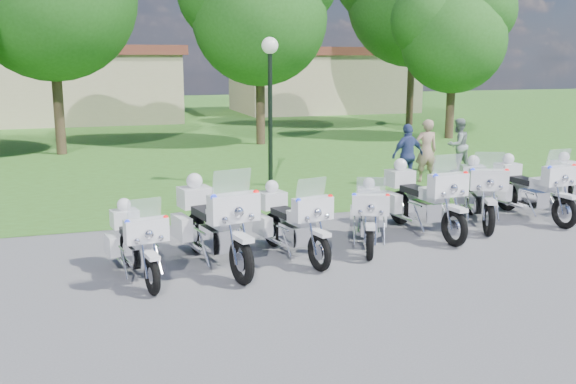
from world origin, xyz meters
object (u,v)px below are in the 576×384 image
object	(u,v)px
motorcycle_0	(136,241)
bystander_b	(458,145)
motorcycle_2	(291,221)
motorcycle_6	(530,187)
bystander_c	(408,155)
motorcycle_1	(213,222)
motorcycle_5	(479,191)
bystander_a	(426,151)
lamp_post	(270,74)
motorcycle_4	(422,198)
motorcycle_3	(369,214)

from	to	relation	value
motorcycle_0	bystander_b	distance (m)	12.33
motorcycle_2	motorcycle_6	world-z (taller)	motorcycle_6
motorcycle_2	bystander_c	xyz separation A→B (m)	(4.94, 5.05, 0.21)
motorcycle_1	motorcycle_5	bearing A→B (deg)	178.97
motorcycle_1	motorcycle_6	size ratio (longest dim) A/B	1.08
motorcycle_2	motorcycle_5	world-z (taller)	motorcycle_5
motorcycle_2	bystander_b	distance (m)	10.01
bystander_a	bystander_b	distance (m)	2.12
lamp_post	bystander_a	size ratio (longest dim) A/B	2.26
bystander_a	bystander_c	world-z (taller)	bystander_a
motorcycle_4	lamp_post	xyz separation A→B (m)	(-1.51, 5.60, 2.30)
motorcycle_2	motorcycle_4	distance (m)	3.02
motorcycle_3	bystander_b	size ratio (longest dim) A/B	1.22
motorcycle_4	bystander_a	distance (m)	5.52
bystander_b	bystander_a	bearing A→B (deg)	19.72
motorcycle_4	motorcycle_5	distance (m)	1.58
motorcycle_3	lamp_post	bearing A→B (deg)	-65.53
bystander_b	motorcycle_0	bearing A→B (deg)	20.39
bystander_a	bystander_c	distance (m)	0.89
motorcycle_3	motorcycle_5	bearing A→B (deg)	-140.59
motorcycle_3	motorcycle_6	world-z (taller)	motorcycle_6
motorcycle_1	motorcycle_3	bearing A→B (deg)	173.32
motorcycle_1	motorcycle_2	bearing A→B (deg)	171.89
motorcycle_3	motorcycle_4	world-z (taller)	motorcycle_4
bystander_a	bystander_b	xyz separation A→B (m)	(1.77, 1.18, -0.06)
motorcycle_6	lamp_post	size ratio (longest dim) A/B	0.60
bystander_b	bystander_c	world-z (taller)	bystander_c
motorcycle_4	motorcycle_6	xyz separation A→B (m)	(2.87, 0.38, -0.03)
motorcycle_3	motorcycle_6	xyz separation A→B (m)	(4.23, 0.90, 0.08)
motorcycle_4	motorcycle_6	bearing A→B (deg)	-178.63
motorcycle_6	motorcycle_1	bearing A→B (deg)	4.35
motorcycle_2	bystander_b	world-z (taller)	bystander_b
motorcycle_2	motorcycle_3	world-z (taller)	motorcycle_2
motorcycle_0	bystander_a	world-z (taller)	bystander_a
motorcycle_1	motorcycle_6	distance (m)	7.29
lamp_post	bystander_a	bearing A→B (deg)	-10.97
lamp_post	bystander_c	distance (m)	4.30
motorcycle_4	motorcycle_1	bearing A→B (deg)	3.95
bystander_a	motorcycle_4	bearing A→B (deg)	67.21
motorcycle_2	bystander_a	bearing A→B (deg)	-148.27
motorcycle_6	bystander_c	size ratio (longest dim) A/B	1.42
motorcycle_4	bystander_c	bearing A→B (deg)	-120.84
motorcycle_6	motorcycle_5	bearing A→B (deg)	-2.55
motorcycle_3	motorcycle_4	bearing A→B (deg)	-136.13
motorcycle_2	motorcycle_1	bearing A→B (deg)	-8.28
motorcycle_0	bystander_a	distance (m)	10.21
bystander_a	motorcycle_5	bearing A→B (deg)	81.86
motorcycle_2	motorcycle_0	bearing A→B (deg)	-4.80
motorcycle_2	bystander_c	distance (m)	7.07
motorcycle_1	bystander_b	xyz separation A→B (m)	(8.88, 6.72, 0.08)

